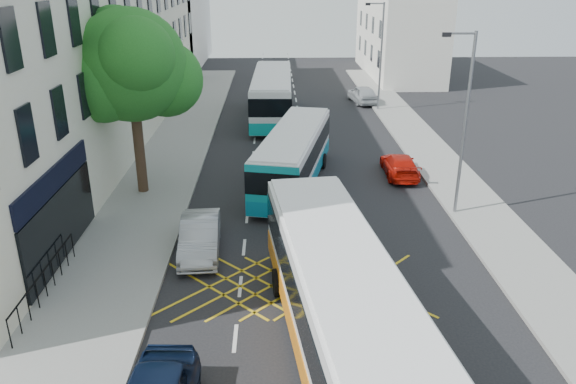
{
  "coord_description": "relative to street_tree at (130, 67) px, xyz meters",
  "views": [
    {
      "loc": [
        -1.97,
        -11.27,
        10.55
      ],
      "look_at": [
        -1.41,
        9.49,
        2.2
      ],
      "focal_mm": 35.0,
      "sensor_mm": 36.0,
      "label": 1
    }
  ],
  "objects": [
    {
      "name": "pavement_left",
      "position": [
        0.01,
        0.03,
        -6.22
      ],
      "size": [
        5.0,
        70.0,
        0.15
      ],
      "primitive_type": "cube",
      "color": "gray",
      "rests_on": "ground"
    },
    {
      "name": "pavement_right",
      "position": [
        16.01,
        0.03,
        -6.22
      ],
      "size": [
        3.0,
        70.0,
        0.15
      ],
      "primitive_type": "cube",
      "color": "gray",
      "rests_on": "ground"
    },
    {
      "name": "terrace_main",
      "position": [
        -5.49,
        9.52,
        0.46
      ],
      "size": [
        8.3,
        45.0,
        13.5
      ],
      "color": "beige",
      "rests_on": "ground"
    },
    {
      "name": "terrace_far",
      "position": [
        -5.49,
        40.03,
        -1.29
      ],
      "size": [
        8.0,
        20.0,
        10.0
      ],
      "primitive_type": "cube",
      "color": "silver",
      "rests_on": "ground"
    },
    {
      "name": "building_right",
      "position": [
        19.51,
        33.03,
        -2.29
      ],
      "size": [
        6.0,
        18.0,
        8.0
      ],
      "primitive_type": "cube",
      "color": "silver",
      "rests_on": "ground"
    },
    {
      "name": "street_tree",
      "position": [
        0.0,
        0.0,
        0.0
      ],
      "size": [
        6.3,
        5.7,
        8.8
      ],
      "color": "#382619",
      "rests_on": "pavement_left"
    },
    {
      "name": "lamp_near",
      "position": [
        14.71,
        -2.97,
        -1.68
      ],
      "size": [
        1.45,
        0.15,
        8.0
      ],
      "color": "slate",
      "rests_on": "pavement_right"
    },
    {
      "name": "lamp_far",
      "position": [
        14.71,
        17.03,
        -1.68
      ],
      "size": [
        1.45,
        0.15,
        8.0
      ],
      "color": "slate",
      "rests_on": "pavement_right"
    },
    {
      "name": "railings",
      "position": [
        -1.19,
        -9.67,
        -5.57
      ],
      "size": [
        0.08,
        5.6,
        1.14
      ],
      "primitive_type": null,
      "color": "black",
      "rests_on": "pavement_left"
    },
    {
      "name": "bus_near",
      "position": [
        8.35,
        -12.56,
        -4.55
      ],
      "size": [
        4.11,
        12.0,
        3.31
      ],
      "rotation": [
        0.0,
        0.0,
        0.12
      ],
      "color": "silver",
      "rests_on": "ground"
    },
    {
      "name": "bus_mid",
      "position": [
        7.57,
        1.08,
        -4.76
      ],
      "size": [
        4.59,
        10.61,
        2.91
      ],
      "rotation": [
        0.0,
        0.0,
        -0.22
      ],
      "color": "silver",
      "rests_on": "ground"
    },
    {
      "name": "bus_far",
      "position": [
        6.48,
        14.72,
        -4.52
      ],
      "size": [
        3.2,
        12.01,
        3.36
      ],
      "rotation": [
        0.0,
        0.0,
        -0.02
      ],
      "color": "silver",
      "rests_on": "ground"
    },
    {
      "name": "parked_car_silver",
      "position": [
        3.61,
        -6.35,
        -5.59
      ],
      "size": [
        1.74,
        4.34,
        1.4
      ],
      "primitive_type": "imported",
      "rotation": [
        0.0,
        0.0,
        0.06
      ],
      "color": "#9DA0A4",
      "rests_on": "ground"
    },
    {
      "name": "red_hatchback",
      "position": [
        13.37,
        2.25,
        -5.7
      ],
      "size": [
        1.78,
        4.15,
        1.19
      ],
      "primitive_type": "imported",
      "rotation": [
        0.0,
        0.0,
        3.11
      ],
      "color": "red",
      "rests_on": "ground"
    },
    {
      "name": "distant_car_grey",
      "position": [
        7.18,
        29.85,
        -5.7
      ],
      "size": [
        2.11,
        4.31,
        1.18
      ],
      "primitive_type": "imported",
      "rotation": [
        0.0,
        0.0,
        -0.04
      ],
      "color": "#3F4347",
      "rests_on": "ground"
    },
    {
      "name": "distant_car_silver",
      "position": [
        14.01,
        19.81,
        -5.56
      ],
      "size": [
        2.3,
        4.48,
        1.46
      ],
      "primitive_type": "imported",
      "rotation": [
        0.0,
        0.0,
        3.28
      ],
      "color": "#AFB2B7",
      "rests_on": "ground"
    }
  ]
}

